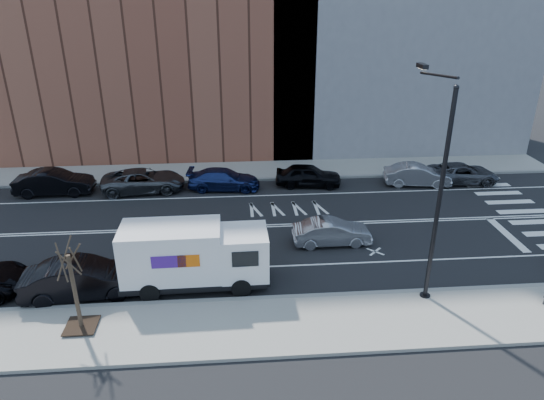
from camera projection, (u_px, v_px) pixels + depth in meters
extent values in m
plane|color=black|center=(253.00, 226.00, 26.94)|extent=(120.00, 120.00, 0.00)
cube|color=gray|center=(263.00, 326.00, 18.88)|extent=(44.00, 3.60, 0.15)
cube|color=gray|center=(248.00, 171.00, 34.94)|extent=(44.00, 3.60, 0.15)
cube|color=gray|center=(260.00, 299.00, 20.52)|extent=(44.00, 0.25, 0.17)
cube|color=gray|center=(249.00, 179.00, 33.30)|extent=(44.00, 0.25, 0.17)
cube|color=brown|center=(135.00, 5.00, 36.18)|extent=(26.00, 10.00, 22.00)
cylinder|color=black|center=(439.00, 202.00, 18.88)|extent=(0.18, 0.18, 9.00)
cylinder|color=black|center=(425.00, 297.00, 20.65)|extent=(0.44, 0.44, 0.20)
sphere|color=black|center=(456.00, 87.00, 17.09)|extent=(0.20, 0.20, 0.20)
cylinder|color=black|center=(438.00, 75.00, 18.58)|extent=(0.11, 3.49, 0.48)
cube|color=black|center=(422.00, 66.00, 20.10)|extent=(0.25, 0.80, 0.18)
cube|color=#FFF2CC|center=(422.00, 68.00, 20.14)|extent=(0.18, 0.55, 0.03)
cube|color=black|center=(81.00, 325.00, 18.68)|extent=(1.20, 1.20, 0.04)
cylinder|color=#382B1E|center=(75.00, 292.00, 18.07)|extent=(0.16, 0.16, 3.20)
cylinder|color=#382B1E|center=(76.00, 260.00, 17.52)|extent=(0.06, 0.80, 1.44)
cylinder|color=#382B1E|center=(73.00, 257.00, 17.73)|extent=(0.81, 0.31, 1.19)
cylinder|color=#382B1E|center=(64.00, 258.00, 17.62)|extent=(0.58, 0.76, 1.50)
cylinder|color=#382B1E|center=(62.00, 262.00, 17.35)|extent=(0.47, 0.61, 1.37)
cylinder|color=#382B1E|center=(69.00, 263.00, 17.29)|extent=(0.72, 0.29, 1.13)
cube|color=black|center=(195.00, 276.00, 21.44)|extent=(6.29, 2.20, 0.30)
cube|color=white|center=(244.00, 252.00, 21.18)|extent=(2.05, 2.20, 2.02)
cube|color=black|center=(268.00, 245.00, 21.15)|extent=(0.09, 1.87, 0.96)
cube|color=black|center=(245.00, 259.00, 20.06)|extent=(1.11, 0.06, 0.71)
cube|color=black|center=(243.00, 234.00, 22.07)|extent=(1.11, 0.06, 0.71)
cube|color=black|center=(267.00, 271.00, 21.67)|extent=(0.18, 2.02, 0.35)
cube|color=white|center=(172.00, 251.00, 20.84)|extent=(4.27, 2.28, 2.32)
cube|color=#47198C|center=(169.00, 262.00, 19.75)|extent=(1.41, 0.04, 0.56)
cube|color=orange|center=(189.00, 261.00, 19.81)|extent=(0.91, 0.03, 0.56)
cube|color=#47198C|center=(174.00, 236.00, 21.81)|extent=(1.41, 0.04, 0.56)
cube|color=orange|center=(192.00, 235.00, 21.88)|extent=(0.91, 0.03, 0.56)
cylinder|color=black|center=(241.00, 287.00, 20.70)|extent=(0.85, 0.29, 0.85)
cylinder|color=black|center=(240.00, 263.00, 22.55)|extent=(0.85, 0.29, 0.85)
cylinder|color=black|center=(150.00, 292.00, 20.38)|extent=(0.85, 0.29, 0.85)
cylinder|color=black|center=(156.00, 267.00, 22.22)|extent=(0.85, 0.29, 0.85)
imported|color=black|center=(54.00, 182.00, 30.88)|extent=(4.86, 1.77, 1.59)
imported|color=#43464A|center=(143.00, 181.00, 31.34)|extent=(5.46, 2.91, 1.46)
imported|color=navy|center=(224.00, 179.00, 31.69)|extent=(4.84, 2.33, 1.36)
imported|color=black|center=(308.00, 175.00, 32.20)|extent=(4.51, 2.26, 1.48)
imported|color=#9F9FA3|center=(417.00, 175.00, 32.33)|extent=(4.50, 2.09, 1.43)
imported|color=#45474C|center=(462.00, 173.00, 32.76)|extent=(4.90, 2.51, 1.32)
imported|color=#9D9CA1|center=(332.00, 232.00, 24.88)|extent=(4.04, 1.48, 1.32)
imported|color=black|center=(83.00, 279.00, 20.60)|extent=(5.15, 2.24, 1.65)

